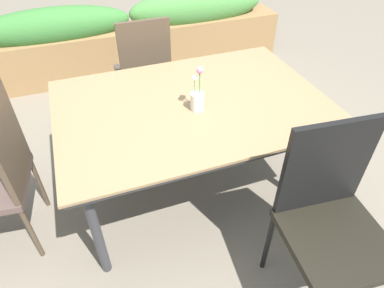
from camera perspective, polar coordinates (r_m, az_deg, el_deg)
name	(u,v)px	position (r m, az deg, el deg)	size (l,w,h in m)	color
ground_plane	(188,187)	(2.48, -0.65, -7.19)	(12.00, 12.00, 0.00)	#756B5B
dining_table	(192,110)	(2.05, 0.00, 5.69)	(1.59, 1.10, 0.72)	#8C704C
chair_near_right	(331,214)	(1.72, 22.39, -10.81)	(0.50, 0.50, 1.00)	black
chair_far_side	(144,68)	(2.84, -8.09, 12.49)	(0.42, 0.42, 0.95)	#443833
flower_vase	(197,97)	(1.92, 0.92, 7.93)	(0.08, 0.08, 0.26)	silver
planter_box	(133,36)	(3.85, -9.94, 17.45)	(3.33, 0.39, 0.80)	olive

